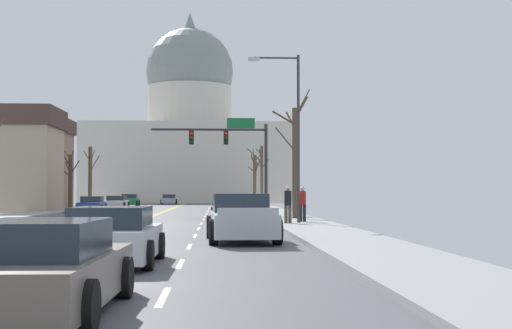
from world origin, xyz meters
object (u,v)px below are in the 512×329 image
object	(u,v)px
sedan_oncoming_03	(169,200)
signal_gantry	(233,146)
sedan_near_01	(231,211)
pedestrian_01	(303,202)
sedan_oncoming_00	(92,205)
street_lamp_right	(292,123)
sedan_near_02	(237,217)
sedan_oncoming_02	(130,201)
pedestrian_00	(288,202)
pickup_truck_near_03	(242,220)
sedan_oncoming_01	(116,202)
sedan_near_05	(42,270)
sedan_near_00	(228,209)
sedan_near_04	(114,237)

from	to	relation	value
sedan_oncoming_03	signal_gantry	bearing A→B (deg)	-80.61
sedan_near_01	pedestrian_01	size ratio (longest dim) A/B	2.51
sedan_near_01	sedan_oncoming_00	world-z (taller)	sedan_oncoming_00
street_lamp_right	sedan_near_02	size ratio (longest dim) A/B	1.86
sedan_oncoming_02	sedan_oncoming_00	bearing A→B (deg)	-89.94
sedan_oncoming_03	pedestrian_00	distance (m)	59.78
pickup_truck_near_03	pedestrian_00	xyz separation A→B (m)	(2.51, 10.23, 0.41)
street_lamp_right	sedan_oncoming_01	bearing A→B (deg)	110.48
pickup_truck_near_03	sedan_oncoming_01	world-z (taller)	pickup_truck_near_03
street_lamp_right	signal_gantry	bearing A→B (deg)	99.72
street_lamp_right	pedestrian_01	xyz separation A→B (m)	(0.65, 1.10, -3.84)
sedan_oncoming_01	pedestrian_01	size ratio (longest dim) A/B	2.50
sedan_near_02	pedestrian_00	size ratio (longest dim) A/B	2.48
street_lamp_right	sedan_near_02	world-z (taller)	street_lamp_right
sedan_near_01	pickup_truck_near_03	world-z (taller)	pickup_truck_near_03
signal_gantry	sedan_near_05	world-z (taller)	signal_gantry
pickup_truck_near_03	sedan_oncoming_03	xyz separation A→B (m)	(-7.00, 69.24, -0.13)
sedan_near_00	sedan_oncoming_00	xyz separation A→B (m)	(-10.21, 10.61, 0.02)
signal_gantry	sedan_near_00	bearing A→B (deg)	-95.33
sedan_near_01	sedan_near_05	world-z (taller)	sedan_near_05
sedan_oncoming_00	pedestrian_01	xyz separation A→B (m)	(13.76, -20.21, 0.52)
signal_gantry	sedan_oncoming_00	world-z (taller)	signal_gantry
sedan_near_02	sedan_near_05	xyz separation A→B (m)	(-3.13, -21.21, 0.03)
sedan_oncoming_00	sedan_near_00	bearing A→B (deg)	-46.10
sedan_near_01	sedan_near_05	xyz separation A→B (m)	(-3.04, -28.44, 0.01)
sedan_near_05	sedan_oncoming_01	xyz separation A→B (m)	(-7.32, 60.43, -0.03)
sedan_near_00	sedan_oncoming_02	bearing A→B (deg)	106.49
pedestrian_01	sedan_near_02	bearing A→B (deg)	-124.08
sedan_oncoming_00	pedestrian_00	size ratio (longest dim) A/B	2.48
sedan_oncoming_00	sedan_oncoming_01	distance (m)	14.00
street_lamp_right	sedan_near_05	size ratio (longest dim) A/B	1.73
sedan_oncoming_01	pedestrian_00	xyz separation A→B (m)	(12.95, -35.94, 0.55)
pickup_truck_near_03	sedan_near_00	bearing A→B (deg)	90.40
sedan_near_05	sedan_oncoming_01	size ratio (longest dim) A/B	1.08
sedan_oncoming_00	sedan_oncoming_02	distance (m)	23.97
pickup_truck_near_03	sedan_oncoming_00	xyz separation A→B (m)	(-10.36, 32.16, -0.12)
sedan_oncoming_01	pedestrian_00	bearing A→B (deg)	-70.18
sedan_near_00	sedan_near_05	distance (m)	35.93
sedan_near_02	sedan_near_01	bearing A→B (deg)	90.70
sedan_near_01	sedan_oncoming_02	world-z (taller)	sedan_oncoming_02
signal_gantry	sedan_near_01	size ratio (longest dim) A/B	1.83
sedan_near_04	sedan_near_05	xyz separation A→B (m)	(-0.02, -6.62, -0.02)
street_lamp_right	sedan_near_01	bearing A→B (deg)	130.44
sedan_near_04	signal_gantry	bearing A→B (deg)	84.27
sedan_near_05	sedan_oncoming_00	world-z (taller)	sedan_near_05
street_lamp_right	sedan_oncoming_00	world-z (taller)	street_lamp_right
sedan_near_04	sedan_oncoming_01	xyz separation A→B (m)	(-7.34, 53.80, -0.05)
sedan_near_02	sedan_oncoming_03	distance (m)	62.69
sedan_near_01	pickup_truck_near_03	distance (m)	14.18
pedestrian_01	sedan_near_05	bearing A→B (deg)	-103.96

